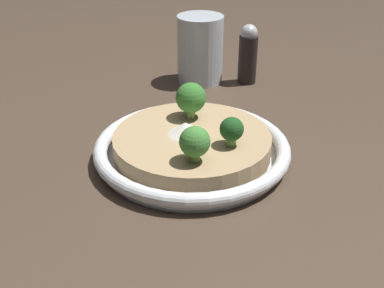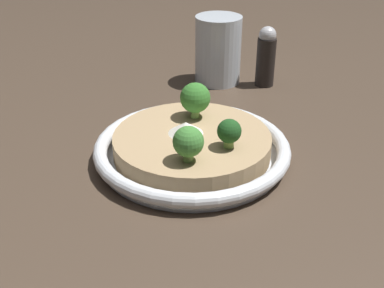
{
  "view_description": "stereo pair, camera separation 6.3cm",
  "coord_description": "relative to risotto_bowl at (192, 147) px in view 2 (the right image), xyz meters",
  "views": [
    {
      "loc": [
        -0.52,
        0.18,
        0.33
      ],
      "look_at": [
        0.0,
        0.0,
        0.02
      ],
      "focal_mm": 45.0,
      "sensor_mm": 36.0,
      "label": 1
    },
    {
      "loc": [
        -0.53,
        0.12,
        0.33
      ],
      "look_at": [
        0.0,
        0.0,
        0.02
      ],
      "focal_mm": 45.0,
      "sensor_mm": 36.0,
      "label": 2
    }
  ],
  "objects": [
    {
      "name": "cheese_sprinkle",
      "position": [
        0.01,
        0.01,
        0.03
      ],
      "size": [
        0.05,
        0.05,
        0.02
      ],
      "color": "white",
      "rests_on": "risotto_bowl"
    },
    {
      "name": "broccoli_front_left",
      "position": [
        -0.04,
        -0.04,
        0.04
      ],
      "size": [
        0.03,
        0.03,
        0.04
      ],
      "color": "#759E4C",
      "rests_on": "risotto_bowl"
    },
    {
      "name": "pepper_shaker",
      "position": [
        0.22,
        -0.18,
        0.04
      ],
      "size": [
        0.03,
        0.03,
        0.11
      ],
      "color": "black",
      "rests_on": "ground_plane"
    },
    {
      "name": "risotto_bowl",
      "position": [
        0.0,
        0.0,
        0.0
      ],
      "size": [
        0.26,
        0.26,
        0.04
      ],
      "color": "silver",
      "rests_on": "ground_plane"
    },
    {
      "name": "ground_plane",
      "position": [
        0.0,
        0.0,
        -0.02
      ],
      "size": [
        6.0,
        6.0,
        0.0
      ],
      "primitive_type": "plane",
      "color": "#47382B"
    },
    {
      "name": "drinking_glass",
      "position": [
        0.26,
        -0.11,
        0.04
      ],
      "size": [
        0.08,
        0.08,
        0.12
      ],
      "color": "silver",
      "rests_on": "ground_plane"
    },
    {
      "name": "broccoli_back_left",
      "position": [
        -0.06,
        0.02,
        0.04
      ],
      "size": [
        0.04,
        0.04,
        0.04
      ],
      "color": "#668E47",
      "rests_on": "risotto_bowl"
    },
    {
      "name": "broccoli_right",
      "position": [
        0.05,
        -0.02,
        0.05
      ],
      "size": [
        0.04,
        0.04,
        0.05
      ],
      "color": "#759E4C",
      "rests_on": "risotto_bowl"
    }
  ]
}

